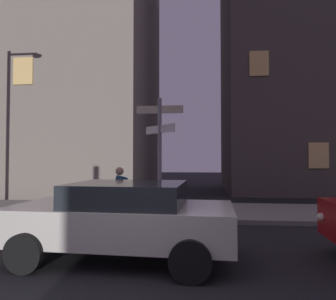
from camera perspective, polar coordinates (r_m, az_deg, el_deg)
sidewalk_kerb at (r=10.53m, az=0.06°, el=-11.31°), size 40.00×3.34×0.14m
signpost at (r=9.35m, az=-1.55°, el=0.86°), size 1.45×1.02×3.56m
car_side_parked at (r=5.80m, az=-8.30°, el=-12.25°), size 4.17×2.23×1.39m
cyclist at (r=8.35m, az=-8.70°, el=-9.09°), size 1.82×0.36×1.61m
building_left_block at (r=21.35m, az=-22.77°, el=23.22°), size 13.17×8.63×21.58m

